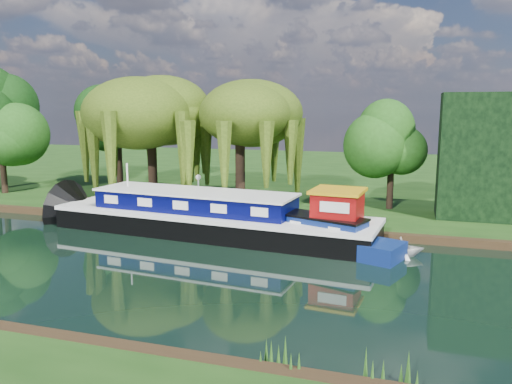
% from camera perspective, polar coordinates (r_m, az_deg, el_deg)
% --- Properties ---
extents(ground, '(120.00, 120.00, 0.00)m').
position_cam_1_polar(ground, '(26.05, -16.94, -7.58)').
color(ground, black).
extents(far_bank, '(120.00, 52.00, 0.45)m').
position_cam_1_polar(far_bank, '(56.78, 2.57, 2.25)').
color(far_bank, '#15360E').
rests_on(far_bank, ground).
extents(dutch_barge, '(20.22, 6.30, 4.20)m').
position_cam_1_polar(dutch_barge, '(29.92, -4.91, -2.91)').
color(dutch_barge, black).
rests_on(dutch_barge, ground).
extents(narrowboat, '(13.28, 6.59, 1.94)m').
position_cam_1_polar(narrowboat, '(28.34, 3.43, -4.33)').
color(narrowboat, navy).
rests_on(narrowboat, ground).
extents(white_cruiser, '(2.35, 2.12, 1.09)m').
position_cam_1_polar(white_cruiser, '(26.89, 16.41, -7.01)').
color(white_cruiser, silver).
rests_on(white_cruiser, ground).
extents(willow_left, '(7.47, 7.47, 8.95)m').
position_cam_1_polar(willow_left, '(38.87, -11.95, 8.60)').
color(willow_left, black).
rests_on(willow_left, far_bank).
extents(willow_right, '(6.72, 6.72, 8.19)m').
position_cam_1_polar(willow_right, '(35.63, -1.84, 7.87)').
color(willow_right, black).
rests_on(willow_right, far_bank).
extents(tree_far_left, '(4.45, 4.45, 7.16)m').
position_cam_1_polar(tree_far_left, '(46.32, -27.19, 5.92)').
color(tree_far_left, black).
rests_on(tree_far_left, far_bank).
extents(tree_far_mid, '(5.04, 5.04, 8.25)m').
position_cam_1_polar(tree_far_mid, '(46.09, -15.56, 7.58)').
color(tree_far_mid, black).
rests_on(tree_far_mid, far_bank).
extents(tree_far_right, '(4.00, 4.00, 6.55)m').
position_cam_1_polar(tree_far_right, '(36.05, 15.29, 5.25)').
color(tree_far_right, black).
rests_on(tree_far_right, far_bank).
extents(conifer_hedge, '(6.00, 3.00, 8.00)m').
position_cam_1_polar(conifer_hedge, '(34.94, 25.06, 3.69)').
color(conifer_hedge, black).
rests_on(conifer_hedge, far_bank).
extents(lamppost, '(0.36, 0.36, 2.56)m').
position_cam_1_polar(lamppost, '(34.27, -6.60, 1.01)').
color(lamppost, silver).
rests_on(lamppost, far_bank).
extents(mooring_posts, '(19.16, 0.16, 1.00)m').
position_cam_1_polar(mooring_posts, '(33.08, -9.60, -1.96)').
color(mooring_posts, silver).
rests_on(mooring_posts, far_bank).
extents(reeds_near, '(33.70, 1.50, 1.10)m').
position_cam_1_polar(reeds_near, '(16.41, -11.68, -15.73)').
color(reeds_near, '#1D4A13').
rests_on(reeds_near, ground).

